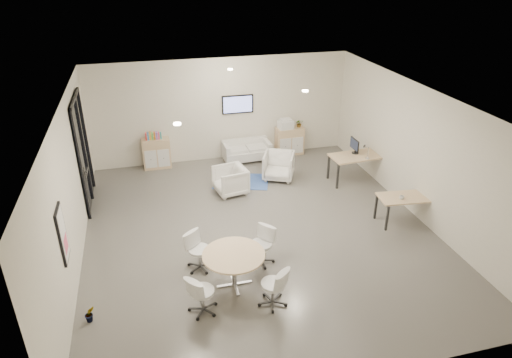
{
  "coord_description": "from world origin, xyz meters",
  "views": [
    {
      "loc": [
        -2.38,
        -8.92,
        5.93
      ],
      "look_at": [
        0.03,
        0.4,
        1.17
      ],
      "focal_mm": 32.0,
      "sensor_mm": 36.0,
      "label": 1
    }
  ],
  "objects_px": {
    "sideboard_right": "(290,141)",
    "round_table": "(234,258)",
    "sideboard_left": "(157,153)",
    "armchair_right": "(279,165)",
    "desk_rear": "(357,158)",
    "loveseat": "(246,151)",
    "armchair_left": "(230,179)",
    "desk_front": "(406,199)"
  },
  "relations": [
    {
      "from": "desk_rear",
      "to": "round_table",
      "type": "xyz_separation_m",
      "value": [
        -4.39,
        -3.69,
        -0.06
      ]
    },
    {
      "from": "loveseat",
      "to": "desk_front",
      "type": "bearing_deg",
      "value": -60.7
    },
    {
      "from": "armchair_left",
      "to": "desk_rear",
      "type": "distance_m",
      "value": 3.68
    },
    {
      "from": "armchair_left",
      "to": "round_table",
      "type": "relative_size",
      "value": 0.68
    },
    {
      "from": "round_table",
      "to": "armchair_left",
      "type": "bearing_deg",
      "value": 79.41
    },
    {
      "from": "armchair_left",
      "to": "armchair_right",
      "type": "relative_size",
      "value": 0.96
    },
    {
      "from": "loveseat",
      "to": "sideboard_right",
      "type": "bearing_deg",
      "value": 2.44
    },
    {
      "from": "sideboard_left",
      "to": "round_table",
      "type": "bearing_deg",
      "value": -79.58
    },
    {
      "from": "loveseat",
      "to": "round_table",
      "type": "xyz_separation_m",
      "value": [
        -1.67,
        -5.95,
        0.36
      ]
    },
    {
      "from": "sideboard_right",
      "to": "round_table",
      "type": "height_order",
      "value": "sideboard_right"
    },
    {
      "from": "desk_rear",
      "to": "desk_front",
      "type": "xyz_separation_m",
      "value": [
        0.15,
        -2.35,
        -0.11
      ]
    },
    {
      "from": "sideboard_left",
      "to": "armchair_left",
      "type": "xyz_separation_m",
      "value": [
        1.84,
        -2.22,
        -0.05
      ]
    },
    {
      "from": "armchair_right",
      "to": "desk_front",
      "type": "distance_m",
      "value": 3.81
    },
    {
      "from": "armchair_right",
      "to": "desk_rear",
      "type": "distance_m",
      "value": 2.25
    },
    {
      "from": "loveseat",
      "to": "armchair_left",
      "type": "height_order",
      "value": "armchair_left"
    },
    {
      "from": "sideboard_left",
      "to": "round_table",
      "type": "height_order",
      "value": "sideboard_left"
    },
    {
      "from": "sideboard_left",
      "to": "sideboard_right",
      "type": "height_order",
      "value": "sideboard_left"
    },
    {
      "from": "sideboard_right",
      "to": "round_table",
      "type": "xyz_separation_m",
      "value": [
        -3.15,
        -6.08,
        0.22
      ]
    },
    {
      "from": "armchair_left",
      "to": "sideboard_right",
      "type": "bearing_deg",
      "value": 122.11
    },
    {
      "from": "sideboard_left",
      "to": "desk_front",
      "type": "xyz_separation_m",
      "value": [
        5.65,
        -4.74,
        0.15
      ]
    },
    {
      "from": "desk_front",
      "to": "armchair_right",
      "type": "bearing_deg",
      "value": 132.57
    },
    {
      "from": "desk_rear",
      "to": "desk_front",
      "type": "distance_m",
      "value": 2.36
    },
    {
      "from": "sideboard_right",
      "to": "armchair_left",
      "type": "xyz_separation_m",
      "value": [
        -2.43,
        -2.22,
        -0.03
      ]
    },
    {
      "from": "desk_front",
      "to": "round_table",
      "type": "distance_m",
      "value": 4.72
    },
    {
      "from": "desk_front",
      "to": "desk_rear",
      "type": "bearing_deg",
      "value": 99.52
    },
    {
      "from": "loveseat",
      "to": "armchair_right",
      "type": "xyz_separation_m",
      "value": [
        0.6,
        -1.56,
        0.13
      ]
    },
    {
      "from": "sideboard_left",
      "to": "loveseat",
      "type": "height_order",
      "value": "sideboard_left"
    },
    {
      "from": "sideboard_right",
      "to": "armchair_right",
      "type": "bearing_deg",
      "value": -117.84
    },
    {
      "from": "loveseat",
      "to": "round_table",
      "type": "relative_size",
      "value": 1.23
    },
    {
      "from": "sideboard_left",
      "to": "round_table",
      "type": "distance_m",
      "value": 6.18
    },
    {
      "from": "sideboard_left",
      "to": "loveseat",
      "type": "xyz_separation_m",
      "value": [
        2.79,
        -0.13,
        -0.16
      ]
    },
    {
      "from": "sideboard_left",
      "to": "round_table",
      "type": "xyz_separation_m",
      "value": [
        1.12,
        -6.08,
        0.2
      ]
    },
    {
      "from": "armchair_right",
      "to": "round_table",
      "type": "distance_m",
      "value": 4.95
    },
    {
      "from": "sideboard_right",
      "to": "round_table",
      "type": "distance_m",
      "value": 6.85
    },
    {
      "from": "loveseat",
      "to": "desk_rear",
      "type": "relative_size",
      "value": 0.95
    },
    {
      "from": "desk_rear",
      "to": "armchair_right",
      "type": "bearing_deg",
      "value": 157.89
    },
    {
      "from": "armchair_right",
      "to": "sideboard_right",
      "type": "bearing_deg",
      "value": 86.69
    },
    {
      "from": "sideboard_left",
      "to": "armchair_right",
      "type": "bearing_deg",
      "value": -26.52
    },
    {
      "from": "desk_rear",
      "to": "round_table",
      "type": "distance_m",
      "value": 5.73
    },
    {
      "from": "loveseat",
      "to": "desk_rear",
      "type": "bearing_deg",
      "value": -42.24
    },
    {
      "from": "sideboard_left",
      "to": "desk_rear",
      "type": "relative_size",
      "value": 0.59
    },
    {
      "from": "sideboard_left",
      "to": "desk_rear",
      "type": "bearing_deg",
      "value": -23.45
    }
  ]
}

